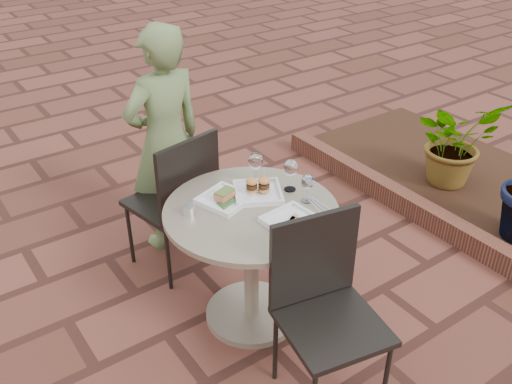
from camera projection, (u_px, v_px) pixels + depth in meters
ground at (273, 348)px, 3.06m from camera, size 60.00×60.00×0.00m
cafe_table at (251, 248)px, 3.02m from camera, size 0.90×0.90×0.73m
chair_far at (179, 194)px, 3.37m from camera, size 0.52×0.52×0.93m
chair_near at (323, 296)px, 2.60m from camera, size 0.52×0.52×0.93m
diner at (165, 141)px, 3.54m from camera, size 0.57×0.40×1.48m
plate_salmon at (225, 198)px, 2.94m from camera, size 0.30×0.30×0.06m
plate_sliders at (258, 190)px, 3.00m from camera, size 0.33×0.33×0.16m
plate_tuna at (292, 221)px, 2.77m from camera, size 0.26×0.26×0.03m
wine_glass_right at (307, 183)px, 2.90m from camera, size 0.07×0.07×0.16m
wine_glass_mid at (256, 162)px, 3.04m from camera, size 0.08×0.08×0.19m
wine_glass_far at (291, 169)px, 2.99m from camera, size 0.08×0.08×0.18m
steel_ramekin at (189, 210)px, 2.84m from camera, size 0.08×0.08×0.05m
cutlery_set at (317, 204)px, 2.93m from camera, size 0.09×0.18×0.00m
planter_curb at (430, 216)px, 4.02m from camera, size 0.12×3.00×0.15m
mulch_bed at (489, 192)px, 4.39m from camera, size 1.30×3.00×0.06m
potted_plant_a at (455, 141)px, 4.30m from camera, size 0.71×0.65×0.68m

